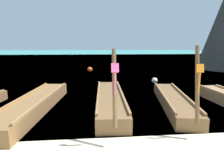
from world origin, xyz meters
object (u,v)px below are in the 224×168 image
object	(u,v)px
longtail_boat_orange_ribbon	(173,101)
longtail_boat_turquoise_ribbon	(35,104)
mooring_buoy_near	(90,70)
mooring_buoy_far	(155,81)
longtail_boat_pink_ribbon	(110,100)

from	to	relation	value
longtail_boat_orange_ribbon	longtail_boat_turquoise_ribbon	bearing A→B (deg)	-179.20
longtail_boat_turquoise_ribbon	longtail_boat_orange_ribbon	world-z (taller)	longtail_boat_orange_ribbon
mooring_buoy_near	mooring_buoy_far	distance (m)	8.35
longtail_boat_pink_ribbon	longtail_boat_turquoise_ribbon	bearing A→B (deg)	-173.59
longtail_boat_turquoise_ribbon	longtail_boat_pink_ribbon	size ratio (longest dim) A/B	1.00
longtail_boat_pink_ribbon	longtail_boat_orange_ribbon	xyz separation A→B (m)	(2.87, -0.28, -0.03)
longtail_boat_pink_ribbon	longtail_boat_orange_ribbon	bearing A→B (deg)	-5.49
longtail_boat_turquoise_ribbon	longtail_boat_orange_ribbon	bearing A→B (deg)	0.80
longtail_boat_pink_ribbon	mooring_buoy_far	world-z (taller)	longtail_boat_pink_ribbon
mooring_buoy_near	mooring_buoy_far	world-z (taller)	mooring_buoy_near
longtail_boat_orange_ribbon	longtail_boat_pink_ribbon	bearing A→B (deg)	174.51
longtail_boat_turquoise_ribbon	mooring_buoy_near	distance (m)	12.60
longtail_boat_orange_ribbon	mooring_buoy_far	size ratio (longest dim) A/B	14.77
longtail_boat_pink_ribbon	mooring_buoy_near	distance (m)	12.11
longtail_boat_turquoise_ribbon	mooring_buoy_far	bearing A→B (deg)	38.82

